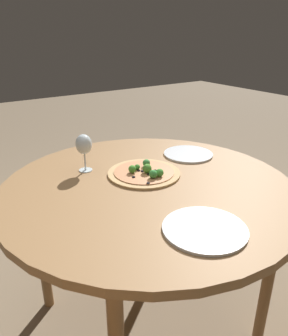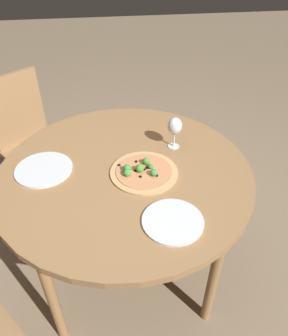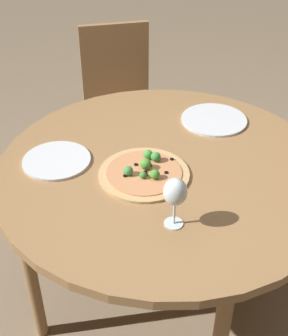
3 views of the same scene
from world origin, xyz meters
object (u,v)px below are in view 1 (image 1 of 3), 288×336
(plate_far, at_px, (188,154))
(plate_near, at_px, (205,229))
(pizza, at_px, (144,172))
(wine_glass, at_px, (84,145))

(plate_far, bearing_deg, plate_near, -126.81)
(pizza, distance_m, wine_glass, 0.29)
(plate_far, bearing_deg, pizza, -166.69)
(plate_near, bearing_deg, plate_far, 53.19)
(plate_near, xyz_separation_m, plate_far, (0.41, 0.55, 0.00))
(pizza, height_order, wine_glass, wine_glass)
(plate_near, height_order, plate_far, same)
(plate_near, relative_size, plate_far, 1.10)
(plate_near, bearing_deg, pizza, 79.62)
(pizza, distance_m, plate_near, 0.48)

